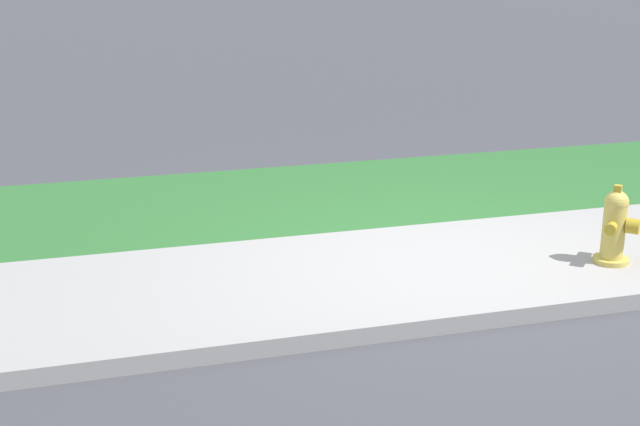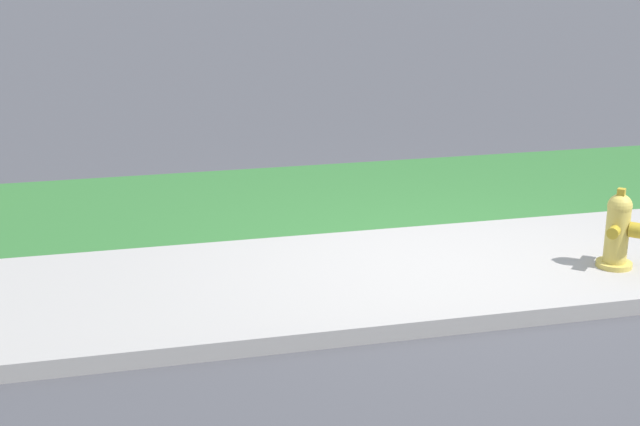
# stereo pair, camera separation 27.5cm
# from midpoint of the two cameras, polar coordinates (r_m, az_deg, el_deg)

# --- Properties ---
(ground_plane) EXTENTS (120.00, 120.00, 0.00)m
(ground_plane) POSITION_cam_midpoint_polar(r_m,az_deg,el_deg) (7.07, 7.24, -3.35)
(ground_plane) COLOR #424247
(sidewalk_pavement) EXTENTS (18.00, 2.01, 0.01)m
(sidewalk_pavement) POSITION_cam_midpoint_polar(r_m,az_deg,el_deg) (7.07, 7.24, -3.32)
(sidewalk_pavement) COLOR #9E9993
(sidewalk_pavement) RESTS_ON ground
(grass_verge) EXTENTS (18.00, 2.39, 0.01)m
(grass_verge) POSITION_cam_midpoint_polar(r_m,az_deg,el_deg) (9.03, 1.79, 1.41)
(grass_verge) COLOR #2D662D
(grass_verge) RESTS_ON ground
(street_curb) EXTENTS (18.00, 0.16, 0.12)m
(street_curb) POSITION_cam_midpoint_polar(r_m,az_deg,el_deg) (6.14, 11.24, -6.25)
(street_curb) COLOR #9E9993
(street_curb) RESTS_ON ground
(fire_hydrant_mid_block) EXTENTS (0.34, 0.34, 0.64)m
(fire_hydrant_mid_block) POSITION_cam_midpoint_polar(r_m,az_deg,el_deg) (7.28, 17.34, -0.87)
(fire_hydrant_mid_block) COLOR gold
(fire_hydrant_mid_block) RESTS_ON ground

